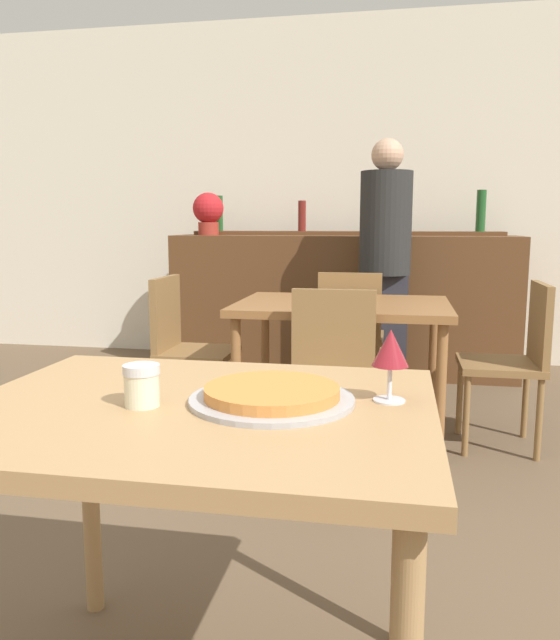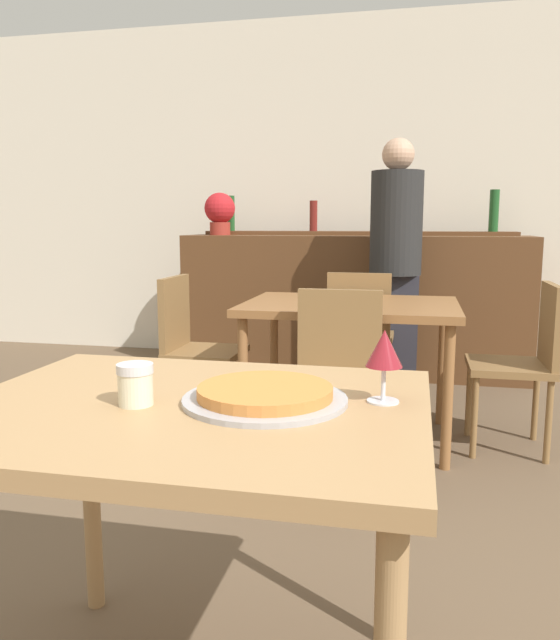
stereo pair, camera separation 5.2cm
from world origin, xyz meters
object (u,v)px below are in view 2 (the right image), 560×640
(cheese_shaker, at_px, (135,384))
(wine_glass, at_px, (384,351))
(chair_far_side_front, at_px, (336,373))
(potted_plant, at_px, (220,211))
(chair_far_side_left, at_px, (193,341))
(person_standing, at_px, (395,258))
(pizza_tray, at_px, (265,395))
(chair_far_side_back, at_px, (360,329))
(chair_far_side_right, at_px, (526,355))

(cheese_shaker, xyz_separation_m, wine_glass, (0.51, 0.13, 0.07))
(chair_far_side_front, distance_m, potted_plant, 2.49)
(chair_far_side_left, xyz_separation_m, person_standing, (1.07, 0.96, 0.42))
(chair_far_side_front, relative_size, wine_glass, 5.36)
(chair_far_side_left, height_order, wine_glass, wine_glass)
(person_standing, height_order, potted_plant, person_standing)
(pizza_tray, bearing_deg, chair_far_side_back, 90.45)
(pizza_tray, relative_size, wine_glass, 2.26)
(chair_far_side_right, bearing_deg, pizza_tray, -23.53)
(chair_far_side_front, height_order, cheese_shaker, same)
(wine_glass, bearing_deg, pizza_tray, -166.78)
(pizza_tray, distance_m, person_standing, 2.94)
(potted_plant, bearing_deg, chair_far_side_back, -37.46)
(chair_far_side_right, distance_m, potted_plant, 2.65)
(chair_far_side_front, bearing_deg, wine_glass, -78.62)
(chair_far_side_front, xyz_separation_m, potted_plant, (-1.19, 2.06, 0.74))
(chair_far_side_back, distance_m, person_standing, 0.60)
(potted_plant, bearing_deg, person_standing, -21.01)
(chair_far_side_back, bearing_deg, chair_far_side_front, 90.00)
(chair_far_side_front, distance_m, chair_far_side_left, 1.05)
(chair_far_side_back, relative_size, chair_far_side_right, 1.00)
(chair_far_side_left, xyz_separation_m, wine_glass, (1.15, -1.92, 0.38))
(wine_glass, bearing_deg, chair_far_side_back, 96.17)
(chair_far_side_front, xyz_separation_m, wine_glass, (0.27, -1.34, 0.38))
(cheese_shaker, bearing_deg, chair_far_side_front, 80.55)
(chair_far_side_back, xyz_separation_m, pizza_tray, (0.02, -2.55, 0.29))
(chair_far_side_right, height_order, pizza_tray, chair_far_side_right)
(chair_far_side_front, bearing_deg, chair_far_side_left, 146.76)
(person_standing, xyz_separation_m, potted_plant, (-1.38, 0.53, 0.32))
(cheese_shaker, height_order, potted_plant, potted_plant)
(potted_plant, bearing_deg, chair_far_side_front, -60.07)
(chair_far_side_right, relative_size, potted_plant, 2.60)
(person_standing, relative_size, potted_plant, 5.15)
(chair_far_side_front, height_order, chair_far_side_back, same)
(cheese_shaker, bearing_deg, pizza_tray, 15.99)
(chair_far_side_right, height_order, cheese_shaker, same)
(chair_far_side_left, xyz_separation_m, cheese_shaker, (0.63, -2.05, 0.31))
(person_standing, distance_m, wine_glass, 2.87)
(chair_far_side_front, height_order, pizza_tray, chair_far_side_front)
(person_standing, bearing_deg, cheese_shaker, -98.27)
(pizza_tray, relative_size, person_standing, 0.21)
(chair_far_side_back, distance_m, pizza_tray, 2.57)
(chair_far_side_left, xyz_separation_m, pizza_tray, (0.90, -1.97, 0.29))
(pizza_tray, bearing_deg, wine_glass, 13.22)
(person_standing, distance_m, potted_plant, 1.51)
(chair_far_side_front, relative_size, potted_plant, 2.60)
(cheese_shaker, bearing_deg, chair_far_side_right, 61.24)
(chair_far_side_left, bearing_deg, person_standing, -48.23)
(wine_glass, bearing_deg, person_standing, 91.55)
(chair_far_side_front, xyz_separation_m, pizza_tray, (0.02, -1.40, 0.29))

